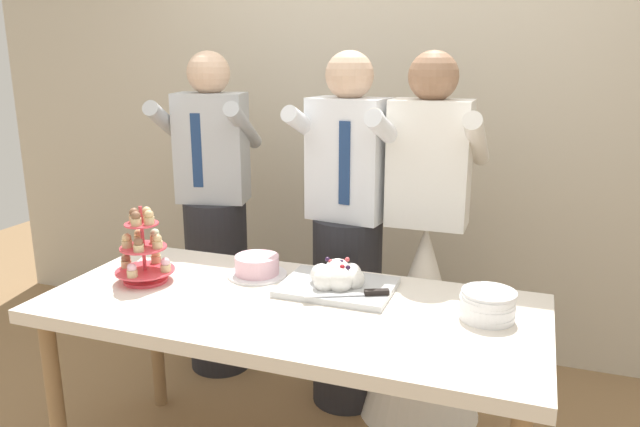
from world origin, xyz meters
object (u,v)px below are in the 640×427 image
(plate_stack, at_px, (488,305))
(person_guest, at_px, (216,233))
(dessert_table, at_px, (290,321))
(round_cake, at_px, (257,267))
(main_cake_tray, at_px, (337,280))
(person_bride, at_px, (423,296))
(person_groom, at_px, (348,254))
(cupcake_stand, at_px, (144,251))

(plate_stack, xyz_separation_m, person_guest, (-1.41, 0.67, -0.08))
(dessert_table, distance_m, round_cake, 0.33)
(main_cake_tray, distance_m, person_bride, 0.62)
(round_cake, xyz_separation_m, person_bride, (0.59, 0.48, -0.23))
(dessert_table, distance_m, person_groom, 0.67)
(main_cake_tray, relative_size, person_guest, 0.25)
(dessert_table, xyz_separation_m, person_guest, (-0.73, 0.76, 0.05))
(main_cake_tray, xyz_separation_m, plate_stack, (0.56, -0.07, 0.01))
(main_cake_tray, height_order, round_cake, main_cake_tray)
(person_guest, bearing_deg, dessert_table, -46.20)
(round_cake, bearing_deg, person_bride, 38.76)
(dessert_table, relative_size, person_groom, 1.08)
(cupcake_stand, xyz_separation_m, round_cake, (0.39, 0.20, -0.09))
(cupcake_stand, relative_size, person_bride, 0.18)
(main_cake_tray, xyz_separation_m, person_bride, (0.24, 0.52, -0.23))
(plate_stack, bearing_deg, round_cake, 173.08)
(plate_stack, bearing_deg, person_groom, 139.60)
(person_guest, bearing_deg, cupcake_stand, -81.18)
(main_cake_tray, height_order, person_guest, person_guest)
(dessert_table, xyz_separation_m, main_cake_tray, (0.13, 0.17, 0.12))
(cupcake_stand, relative_size, main_cake_tray, 0.72)
(person_groom, bearing_deg, main_cake_tray, -77.04)
(round_cake, bearing_deg, person_guest, 132.22)
(main_cake_tray, relative_size, person_groom, 0.25)
(dessert_table, bearing_deg, main_cake_tray, 52.81)
(main_cake_tray, bearing_deg, person_groom, 102.96)
(cupcake_stand, relative_size, plate_stack, 1.62)
(dessert_table, distance_m, main_cake_tray, 0.24)
(dessert_table, bearing_deg, person_bride, 61.76)
(person_groom, bearing_deg, round_cake, -117.40)
(plate_stack, bearing_deg, dessert_table, -171.97)
(person_bride, bearing_deg, plate_stack, -61.78)
(dessert_table, distance_m, person_guest, 1.06)
(main_cake_tray, bearing_deg, round_cake, 173.65)
(round_cake, bearing_deg, main_cake_tray, -6.35)
(main_cake_tray, bearing_deg, plate_stack, -7.27)
(cupcake_stand, height_order, person_guest, person_guest)
(person_groom, relative_size, person_bride, 1.00)
(cupcake_stand, relative_size, person_groom, 0.18)
(plate_stack, distance_m, person_groom, 0.88)
(person_guest, bearing_deg, plate_stack, -25.23)
(dessert_table, xyz_separation_m, person_bride, (0.37, 0.68, -0.12))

